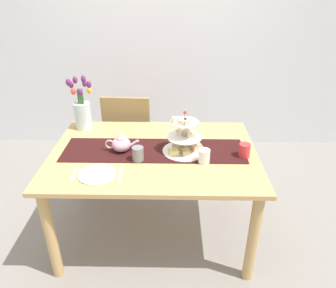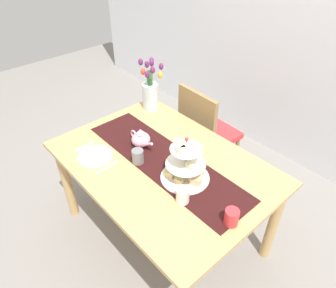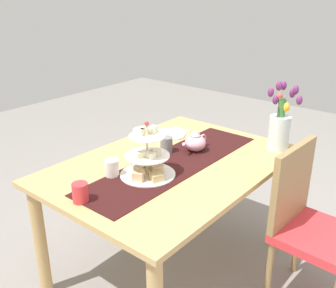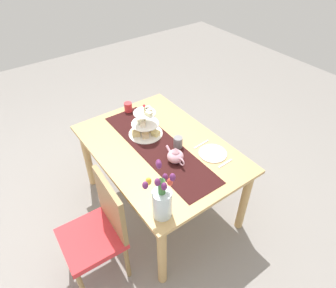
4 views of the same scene
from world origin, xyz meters
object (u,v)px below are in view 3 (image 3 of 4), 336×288
object	(u,v)px
mug_orange	(80,193)
teapot	(195,142)
knife_left	(155,141)
mug_grey	(166,144)
mug_white_text	(112,168)
tiered_cake_stand	(148,161)
tulip_vase	(280,126)
chair_left	(308,221)
dining_table	(172,179)
dinner_plate_left	(169,134)
fork_left	(181,129)

from	to	relation	value
mug_orange	teapot	bearing A→B (deg)	175.97
teapot	knife_left	world-z (taller)	teapot
mug_grey	mug_white_text	world-z (taller)	mug_grey
tiered_cake_stand	teapot	bearing A→B (deg)	-179.69
tiered_cake_stand	mug_orange	size ratio (longest dim) A/B	3.20
mug_white_text	tulip_vase	bearing A→B (deg)	150.46
chair_left	mug_grey	xyz separation A→B (m)	(0.18, -0.85, 0.28)
dining_table	tulip_vase	distance (m)	0.74
dining_table	mug_orange	bearing A→B (deg)	-5.50
mug_orange	dinner_plate_left	bearing A→B (deg)	-165.62
tiered_cake_stand	knife_left	bearing A→B (deg)	-142.73
tulip_vase	mug_grey	size ratio (longest dim) A/B	4.59
fork_left	knife_left	xyz separation A→B (m)	(0.29, 0.00, 0.00)
knife_left	mug_orange	world-z (taller)	mug_orange
chair_left	knife_left	distance (m)	1.06
dining_table	teapot	distance (m)	0.28
mug_white_text	teapot	bearing A→B (deg)	165.81
knife_left	mug_white_text	size ratio (longest dim) A/B	1.79
dining_table	chair_left	size ratio (longest dim) A/B	1.57
fork_left	mug_grey	bearing A→B (deg)	24.98
chair_left	knife_left	size ratio (longest dim) A/B	5.35
fork_left	mug_grey	size ratio (longest dim) A/B	1.58
dinner_plate_left	knife_left	xyz separation A→B (m)	(0.14, 0.00, -0.00)
teapot	mug_grey	xyz separation A→B (m)	(0.13, -0.12, -0.01)
tiered_cake_stand	mug_white_text	bearing A→B (deg)	-49.05
fork_left	knife_left	bearing A→B (deg)	0.00
chair_left	fork_left	size ratio (longest dim) A/B	6.07
dining_table	fork_left	size ratio (longest dim) A/B	9.55
chair_left	dinner_plate_left	world-z (taller)	chair_left
teapot	tiered_cake_stand	bearing A→B (deg)	0.31
tiered_cake_stand	mug_grey	distance (m)	0.34
mug_grey	mug_white_text	distance (m)	0.43
tiered_cake_stand	dining_table	bearing A→B (deg)	-179.35
fork_left	tiered_cake_stand	bearing A→B (deg)	23.82
tulip_vase	fork_left	bearing A→B (deg)	-81.38
teapot	fork_left	world-z (taller)	teapot
dining_table	tulip_vase	size ratio (longest dim) A/B	3.28
teapot	dining_table	bearing A→B (deg)	0.00
chair_left	tiered_cake_stand	distance (m)	0.93
teapot	knife_left	size ratio (longest dim) A/B	1.40
teapot	mug_white_text	world-z (taller)	teapot
tiered_cake_stand	teapot	distance (m)	0.44
knife_left	mug_grey	distance (m)	0.21
tulip_vase	mug_grey	world-z (taller)	tulip_vase
mug_white_text	mug_orange	world-z (taller)	same
tulip_vase	teapot	bearing A→B (deg)	-46.76
dinner_plate_left	mug_white_text	bearing A→B (deg)	13.41
chair_left	mug_white_text	bearing A→B (deg)	-54.87
dining_table	mug_orange	xyz separation A→B (m)	(0.61, -0.06, 0.15)
mug_white_text	fork_left	bearing A→B (deg)	-168.91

